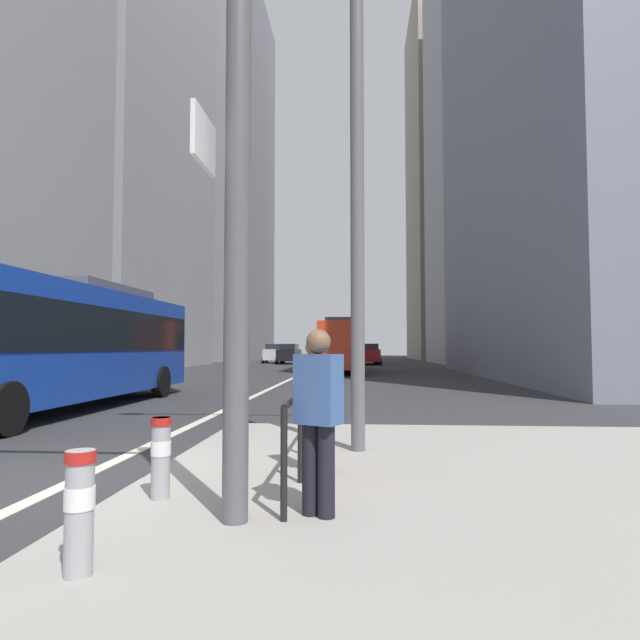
{
  "coord_description": "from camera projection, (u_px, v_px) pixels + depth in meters",
  "views": [
    {
      "loc": [
        3.44,
        -6.29,
        1.61
      ],
      "look_at": [
        0.54,
        33.81,
        3.66
      ],
      "focal_mm": 30.09,
      "sensor_mm": 36.0,
      "label": 1
    }
  ],
  "objects": [
    {
      "name": "city_bus_red_receding",
      "position": [
        341.0,
        344.0,
        35.24
      ],
      "size": [
        2.88,
        11.75,
        3.4
      ],
      "color": "red",
      "rests_on": "ground"
    },
    {
      "name": "office_tower_right_mid",
      "position": [
        492.0,
        150.0,
        54.42
      ],
      "size": [
        11.61,
        16.52,
        43.35
      ],
      "primitive_type": "cube",
      "color": "#9E9EA3",
      "rests_on": "ground"
    },
    {
      "name": "office_tower_left_far",
      "position": [
        212.0,
        174.0,
        71.25
      ],
      "size": [
        13.24,
        23.31,
        49.23
      ],
      "primitive_type": "cube",
      "color": "gray",
      "rests_on": "ground"
    },
    {
      "name": "car_oncoming_mid",
      "position": [
        274.0,
        353.0,
        54.79
      ],
      "size": [
        2.18,
        4.09,
        1.94
      ],
      "color": "silver",
      "rests_on": "ground"
    },
    {
      "name": "car_receding_near",
      "position": [
        370.0,
        354.0,
        49.37
      ],
      "size": [
        2.1,
        4.31,
        1.94
      ],
      "color": "maroon",
      "rests_on": "ground"
    },
    {
      "name": "lane_centre_line",
      "position": [
        308.0,
        371.0,
        36.31
      ],
      "size": [
        0.2,
        80.0,
        0.01
      ],
      "primitive_type": "cube",
      "color": "beige",
      "rests_on": "ground"
    },
    {
      "name": "car_oncoming_far",
      "position": [
        289.0,
        354.0,
        52.16
      ],
      "size": [
        2.17,
        4.65,
        1.94
      ],
      "color": "black",
      "rests_on": "ground"
    },
    {
      "name": "pedestrian_waiting",
      "position": [
        314.0,
        399.0,
        6.27
      ],
      "size": [
        0.4,
        0.45,
        1.57
      ],
      "color": "#2D334C",
      "rests_on": "median_island"
    },
    {
      "name": "bollard_left",
      "position": [
        79.0,
        505.0,
        3.46
      ],
      "size": [
        0.2,
        0.2,
        0.8
      ],
      "color": "#99999E",
      "rests_on": "median_island"
    },
    {
      "name": "office_tower_right_near",
      "position": [
        615.0,
        83.0,
        28.25
      ],
      "size": [
        13.91,
        25.77,
        31.06
      ],
      "primitive_type": "cube",
      "color": "slate",
      "rests_on": "ground"
    },
    {
      "name": "city_bus_blue_oncoming",
      "position": [
        61.0,
        339.0,
        13.67
      ],
      "size": [
        2.71,
        11.97,
        3.4
      ],
      "color": "#14389E",
      "rests_on": "ground"
    },
    {
      "name": "pedestrian_railing",
      "position": [
        306.0,
        409.0,
        6.47
      ],
      "size": [
        0.06,
        3.91,
        0.98
      ],
      "color": "black",
      "rests_on": "median_island"
    },
    {
      "name": "pedestrian_far",
      "position": [
        318.0,
        412.0,
        4.69
      ],
      "size": [
        0.45,
        0.39,
        1.62
      ],
      "color": "black",
      "rests_on": "median_island"
    },
    {
      "name": "bollard_right",
      "position": [
        161.0,
        453.0,
        5.2
      ],
      "size": [
        0.2,
        0.2,
        0.78
      ],
      "color": "#99999E",
      "rests_on": "median_island"
    },
    {
      "name": "median_island",
      "position": [
        579.0,
        511.0,
        5.04
      ],
      "size": [
        9.0,
        10.0,
        0.15
      ],
      "primitive_type": "cube",
      "color": "gray",
      "rests_on": "ground"
    },
    {
      "name": "ground_plane",
      "position": [
        289.0,
        380.0,
        26.35
      ],
      "size": [
        160.0,
        160.0,
        0.0
      ],
      "primitive_type": "plane",
      "color": "#303033"
    },
    {
      "name": "street_lamp_post",
      "position": [
        357.0,
        97.0,
        7.85
      ],
      "size": [
        5.5,
        0.32,
        8.0
      ],
      "color": "#56565B",
      "rests_on": "median_island"
    },
    {
      "name": "traffic_signal_gantry",
      "position": [
        14.0,
        70.0,
        4.83
      ],
      "size": [
        6.15,
        0.65,
        6.0
      ],
      "color": "#515156",
      "rests_on": "median_island"
    },
    {
      "name": "car_receding_far",
      "position": [
        366.0,
        354.0,
        52.64
      ],
      "size": [
        2.16,
        4.42,
        1.94
      ],
      "color": "#B2A899",
      "rests_on": "ground"
    },
    {
      "name": "office_tower_right_far",
      "position": [
        455.0,
        181.0,
        74.68
      ],
      "size": [
        12.12,
        19.27,
        49.52
      ],
      "primitive_type": "cube",
      "color": "gray",
      "rests_on": "ground"
    },
    {
      "name": "office_tower_left_mid",
      "position": [
        119.0,
        78.0,
        43.73
      ],
      "size": [
        10.38,
        20.61,
        47.14
      ],
      "primitive_type": "cube",
      "color": "#9E9EA3",
      "rests_on": "ground"
    }
  ]
}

